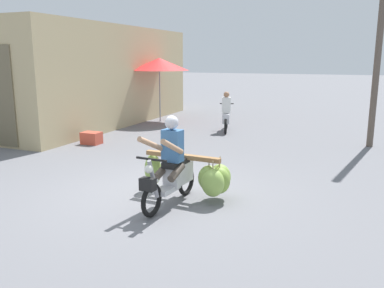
{
  "coord_description": "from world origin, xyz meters",
  "views": [
    {
      "loc": [
        3.46,
        -6.5,
        2.54
      ],
      "look_at": [
        0.53,
        0.55,
        0.9
      ],
      "focal_mm": 37.63,
      "sensor_mm": 36.0,
      "label": 1
    }
  ],
  "objects_px": {
    "market_umbrella_near_shop": "(159,64)",
    "utility_pole": "(380,37)",
    "motorbike_distant_ahead_left": "(226,116)",
    "produce_crate": "(91,138)",
    "motorbike_main_loaded": "(190,173)"
  },
  "relations": [
    {
      "from": "produce_crate",
      "to": "utility_pole",
      "type": "height_order",
      "value": "utility_pole"
    },
    {
      "from": "motorbike_distant_ahead_left",
      "to": "utility_pole",
      "type": "xyz_separation_m",
      "value": [
        4.63,
        -0.7,
        2.54
      ]
    },
    {
      "from": "motorbike_main_loaded",
      "to": "produce_crate",
      "type": "bearing_deg",
      "value": 143.8
    },
    {
      "from": "produce_crate",
      "to": "motorbike_distant_ahead_left",
      "type": "bearing_deg",
      "value": 48.79
    },
    {
      "from": "motorbike_main_loaded",
      "to": "motorbike_distant_ahead_left",
      "type": "relative_size",
      "value": 1.12
    },
    {
      "from": "produce_crate",
      "to": "utility_pole",
      "type": "bearing_deg",
      "value": 20.16
    },
    {
      "from": "market_umbrella_near_shop",
      "to": "produce_crate",
      "type": "xyz_separation_m",
      "value": [
        0.07,
        -4.69,
        -2.11
      ]
    },
    {
      "from": "motorbike_distant_ahead_left",
      "to": "market_umbrella_near_shop",
      "type": "height_order",
      "value": "market_umbrella_near_shop"
    },
    {
      "from": "motorbike_distant_ahead_left",
      "to": "utility_pole",
      "type": "bearing_deg",
      "value": -8.6
    },
    {
      "from": "motorbike_distant_ahead_left",
      "to": "produce_crate",
      "type": "relative_size",
      "value": 2.82
    },
    {
      "from": "market_umbrella_near_shop",
      "to": "utility_pole",
      "type": "relative_size",
      "value": 0.41
    },
    {
      "from": "market_umbrella_near_shop",
      "to": "utility_pole",
      "type": "height_order",
      "value": "utility_pole"
    },
    {
      "from": "produce_crate",
      "to": "utility_pole",
      "type": "distance_m",
      "value": 8.74
    },
    {
      "from": "produce_crate",
      "to": "motorbike_main_loaded",
      "type": "bearing_deg",
      "value": -36.2
    },
    {
      "from": "motorbike_distant_ahead_left",
      "to": "produce_crate",
      "type": "height_order",
      "value": "motorbike_distant_ahead_left"
    }
  ]
}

